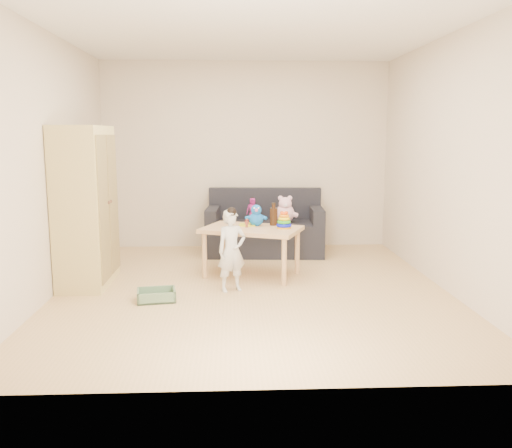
{
  "coord_description": "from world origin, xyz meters",
  "views": [
    {
      "loc": [
        -0.21,
        -5.45,
        1.6
      ],
      "look_at": [
        0.05,
        0.25,
        0.65
      ],
      "focal_mm": 38.0,
      "sensor_mm": 36.0,
      "label": 1
    }
  ],
  "objects_px": {
    "sofa": "(265,238)",
    "toddler": "(232,252)",
    "play_table": "(252,252)",
    "wardrobe": "(86,206)"
  },
  "relations": [
    {
      "from": "play_table",
      "to": "toddler",
      "type": "relative_size",
      "value": 1.29
    },
    {
      "from": "wardrobe",
      "to": "toddler",
      "type": "xyz_separation_m",
      "value": [
        1.54,
        -0.35,
        -0.43
      ]
    },
    {
      "from": "toddler",
      "to": "play_table",
      "type": "bearing_deg",
      "value": 45.96
    },
    {
      "from": "play_table",
      "to": "toddler",
      "type": "height_order",
      "value": "toddler"
    },
    {
      "from": "sofa",
      "to": "toddler",
      "type": "bearing_deg",
      "value": -100.71
    },
    {
      "from": "sofa",
      "to": "play_table",
      "type": "height_order",
      "value": "play_table"
    },
    {
      "from": "play_table",
      "to": "wardrobe",
      "type": "bearing_deg",
      "value": -172.11
    },
    {
      "from": "wardrobe",
      "to": "play_table",
      "type": "distance_m",
      "value": 1.87
    },
    {
      "from": "sofa",
      "to": "toddler",
      "type": "height_order",
      "value": "toddler"
    },
    {
      "from": "wardrobe",
      "to": "play_table",
      "type": "xyz_separation_m",
      "value": [
        1.77,
        0.25,
        -0.56
      ]
    }
  ]
}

